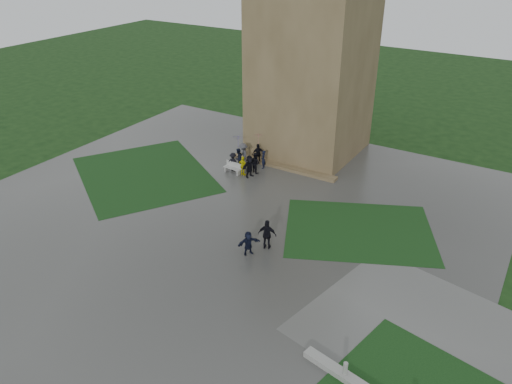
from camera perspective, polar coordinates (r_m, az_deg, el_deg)
The scene contains 10 objects.
ground at distance 31.58m, azimuth -6.26°, elevation -4.22°, with size 120.00×120.00×0.00m, color black.
plaza at distance 32.93m, azimuth -4.15°, elevation -2.64°, with size 34.00×34.00×0.02m, color #393937.
lawn_inset_left at distance 39.23m, azimuth -12.62°, elevation 2.00°, with size 11.00×9.00×0.01m, color black.
lawn_inset_right at distance 31.86m, azimuth 11.67°, elevation -4.31°, with size 9.00×7.00×0.01m, color black.
tower at distance 40.37m, azimuth 6.59°, elevation 16.69°, with size 8.00×8.00×18.00m, color brown.
tower_plinth at distance 39.34m, azimuth 3.11°, elevation 2.91°, with size 9.00×0.80×0.22m, color brown.
bench at distance 38.37m, azimuth -2.64°, elevation 2.79°, with size 1.50×0.57×0.85m.
visitor_cluster at distance 38.53m, azimuth -1.02°, elevation 4.13°, with size 2.66×3.77×2.64m.
pedestrian_mid at distance 28.70m, azimuth -0.88°, elevation -5.84°, with size 1.37×0.49×1.48m, color black.
pedestrian_near at distance 29.07m, azimuth 1.30°, elevation -4.89°, with size 1.10×0.63×1.88m, color black.
Camera 1 is at (16.89, -20.86, 16.65)m, focal length 35.00 mm.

